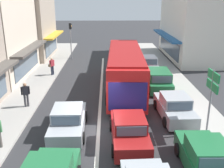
% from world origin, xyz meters
% --- Properties ---
extents(ground_plane, '(140.00, 140.00, 0.00)m').
position_xyz_m(ground_plane, '(0.00, 0.00, 0.00)').
color(ground_plane, '#2D2D30').
extents(lane_centre_line, '(0.20, 28.00, 0.01)m').
position_xyz_m(lane_centre_line, '(0.00, 4.00, 0.00)').
color(lane_centre_line, silver).
rests_on(lane_centre_line, ground).
extents(sidewalk_left, '(5.20, 44.00, 0.14)m').
position_xyz_m(sidewalk_left, '(-6.80, 6.00, 0.07)').
color(sidewalk_left, '#A39E96').
rests_on(sidewalk_left, ground).
extents(kerb_right, '(2.80, 44.00, 0.12)m').
position_xyz_m(kerb_right, '(6.20, 6.00, 0.06)').
color(kerb_right, '#A39E96').
rests_on(kerb_right, ground).
extents(shopfront_far_end, '(8.82, 7.92, 8.10)m').
position_xyz_m(shopfront_far_end, '(-10.18, 18.86, 4.04)').
color(shopfront_far_end, gray).
rests_on(shopfront_far_end, ground).
extents(building_right_far, '(8.27, 11.82, 9.72)m').
position_xyz_m(building_right_far, '(11.48, 18.11, 4.85)').
color(building_right_far, silver).
rests_on(building_right_far, ground).
extents(city_bus, '(3.04, 10.94, 3.23)m').
position_xyz_m(city_bus, '(1.88, 6.64, 1.88)').
color(city_bus, red).
rests_on(city_bus, ground).
extents(sedan_queue_gap_filler, '(1.97, 4.24, 1.47)m').
position_xyz_m(sedan_queue_gap_filler, '(1.60, -1.17, 0.66)').
color(sedan_queue_gap_filler, maroon).
rests_on(sedan_queue_gap_filler, ground).
extents(sedan_queue_far_back, '(1.97, 4.24, 1.47)m').
position_xyz_m(sedan_queue_far_back, '(-1.64, -0.02, 0.66)').
color(sedan_queue_far_back, '#9EA3A8').
rests_on(sedan_queue_far_back, ground).
extents(parked_sedan_kerb_front, '(1.93, 4.22, 1.47)m').
position_xyz_m(parked_sedan_kerb_front, '(4.62, -3.68, 0.66)').
color(parked_sedan_kerb_front, '#1E6638').
rests_on(parked_sedan_kerb_front, ground).
extents(parked_sedan_kerb_second, '(2.01, 4.26, 1.47)m').
position_xyz_m(parked_sedan_kerb_second, '(4.60, 1.70, 0.66)').
color(parked_sedan_kerb_second, '#9EA3A8').
rests_on(parked_sedan_kerb_second, ground).
extents(parked_wagon_kerb_third, '(2.04, 4.55, 1.58)m').
position_xyz_m(parked_wagon_kerb_third, '(4.58, 7.02, 0.75)').
color(parked_wagon_kerb_third, '#1E6638').
rests_on(parked_wagon_kerb_third, ground).
extents(parked_hatchback_kerb_rear, '(1.89, 3.74, 1.54)m').
position_xyz_m(parked_hatchback_kerb_rear, '(4.51, 12.25, 0.71)').
color(parked_hatchback_kerb_rear, silver).
rests_on(parked_hatchback_kerb_rear, ground).
extents(traffic_light_downstreet, '(0.33, 0.24, 4.20)m').
position_xyz_m(traffic_light_downstreet, '(-3.75, 17.77, 2.85)').
color(traffic_light_downstreet, gray).
rests_on(traffic_light_downstreet, ground).
extents(directional_road_sign, '(0.10, 1.40, 3.60)m').
position_xyz_m(directional_road_sign, '(5.87, -0.39, 2.70)').
color(directional_road_sign, gray).
rests_on(directional_road_sign, ground).
extents(pedestrian_browsing_midblock, '(0.52, 0.35, 1.63)m').
position_xyz_m(pedestrian_browsing_midblock, '(-4.86, 3.22, 1.07)').
color(pedestrian_browsing_midblock, '#333338').
rests_on(pedestrian_browsing_midblock, sidewalk_left).
extents(pedestrian_far_walker, '(0.50, 0.60, 1.63)m').
position_xyz_m(pedestrian_far_walker, '(-4.62, 10.62, 1.07)').
color(pedestrian_far_walker, '#232838').
rests_on(pedestrian_far_walker, sidewalk_left).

